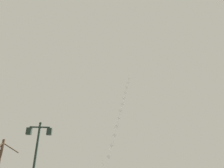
{
  "coord_description": "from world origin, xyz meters",
  "views": [
    {
      "loc": [
        1.46,
        -2.32,
        1.78
      ],
      "look_at": [
        3.38,
        14.69,
        9.41
      ],
      "focal_mm": 30.83,
      "sensor_mm": 36.0,
      "label": 1
    }
  ],
  "objects": [
    {
      "name": "twin_lantern_lamp_post",
      "position": [
        -1.56,
        9.7,
        3.07
      ],
      "size": [
        1.46,
        0.28,
        4.41
      ],
      "color": "#1E2D23",
      "rests_on": "ground_plane"
    },
    {
      "name": "kite_train",
      "position": [
        5.71,
        24.2,
        9.44
      ],
      "size": [
        5.88,
        11.41,
        17.45
      ],
      "color": "brown",
      "rests_on": "ground_plane"
    }
  ]
}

